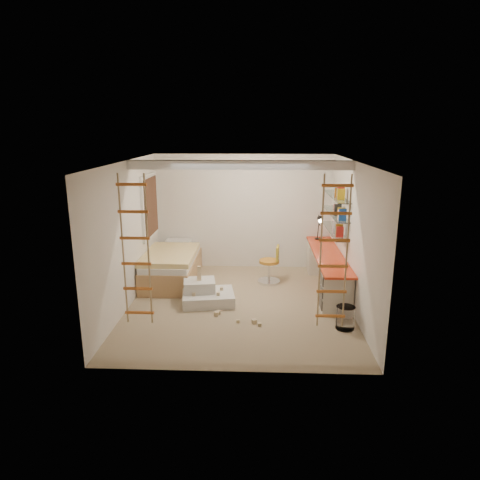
{
  "coord_description": "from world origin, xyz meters",
  "views": [
    {
      "loc": [
        0.32,
        -7.32,
        3.15
      ],
      "look_at": [
        0.0,
        0.3,
        1.15
      ],
      "focal_mm": 32.0,
      "sensor_mm": 36.0,
      "label": 1
    }
  ],
  "objects_px": {
    "swivel_chair": "(270,269)",
    "play_platform": "(206,294)",
    "desk": "(327,270)",
    "bed": "(172,266)"
  },
  "relations": [
    {
      "from": "bed",
      "to": "swivel_chair",
      "type": "bearing_deg",
      "value": -1.24
    },
    {
      "from": "desk",
      "to": "play_platform",
      "type": "distance_m",
      "value": 2.49
    },
    {
      "from": "desk",
      "to": "swivel_chair",
      "type": "bearing_deg",
      "value": 164.12
    },
    {
      "from": "desk",
      "to": "play_platform",
      "type": "relative_size",
      "value": 2.69
    },
    {
      "from": "desk",
      "to": "bed",
      "type": "bearing_deg",
      "value": 173.51
    },
    {
      "from": "bed",
      "to": "swivel_chair",
      "type": "xyz_separation_m",
      "value": [
        2.08,
        -0.04,
        -0.03
      ]
    },
    {
      "from": "swivel_chair",
      "to": "play_platform",
      "type": "relative_size",
      "value": 0.77
    },
    {
      "from": "bed",
      "to": "play_platform",
      "type": "xyz_separation_m",
      "value": [
        0.85,
        -1.16,
        -0.17
      ]
    },
    {
      "from": "desk",
      "to": "bed",
      "type": "distance_m",
      "value": 3.22
    },
    {
      "from": "desk",
      "to": "bed",
      "type": "relative_size",
      "value": 1.4
    }
  ]
}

